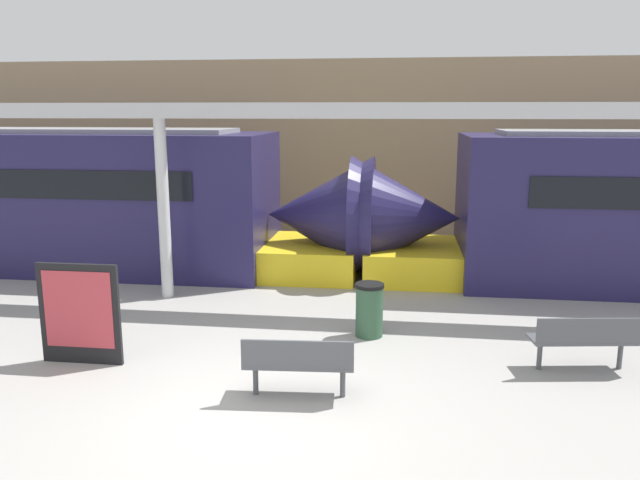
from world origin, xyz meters
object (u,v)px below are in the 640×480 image
Objects in this scene: trash_bin at (369,310)px; bench_near at (298,361)px; bench_far at (584,337)px; support_column_near at (164,210)px; poster_board at (80,313)px.

bench_near is at bearing -108.02° from trash_bin.
bench_far is at bearing 15.51° from bench_near.
bench_far is 1.69× the size of trash_bin.
bench_far is at bearing -20.87° from support_column_near.
bench_far is 7.69m from support_column_near.
support_column_near reaches higher than bench_far.
bench_far is (3.81, 1.35, 0.00)m from bench_near.
bench_far is 3.21m from trash_bin.
trash_bin is 4.58m from support_column_near.
trash_bin is 4.40m from poster_board.
trash_bin is 0.25× the size of support_column_near.
support_column_near is (-3.28, 4.05, 1.23)m from bench_near.
poster_board is (-7.10, -0.63, 0.25)m from bench_far.
poster_board is 0.43× the size of support_column_near.
trash_bin is 0.59× the size of poster_board.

